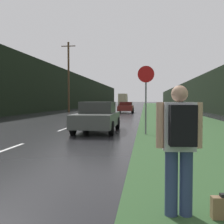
# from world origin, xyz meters

# --- Properties ---
(grass_verge) EXTENTS (6.00, 240.00, 0.02)m
(grass_verge) POSITION_xyz_m (6.91, 40.00, 0.01)
(grass_verge) COLOR #33562D
(grass_verge) RESTS_ON ground_plane
(lane_stripe_b) EXTENTS (0.12, 3.00, 0.01)m
(lane_stripe_b) POSITION_xyz_m (0.00, 7.41, 0.00)
(lane_stripe_b) COLOR silver
(lane_stripe_b) RESTS_ON ground_plane
(lane_stripe_c) EXTENTS (0.12, 3.00, 0.01)m
(lane_stripe_c) POSITION_xyz_m (0.00, 14.41, 0.00)
(lane_stripe_c) COLOR silver
(lane_stripe_c) RESTS_ON ground_plane
(lane_stripe_d) EXTENTS (0.12, 3.00, 0.01)m
(lane_stripe_d) POSITION_xyz_m (0.00, 21.41, 0.00)
(lane_stripe_d) COLOR silver
(lane_stripe_d) RESTS_ON ground_plane
(lane_stripe_e) EXTENTS (0.12, 3.00, 0.01)m
(lane_stripe_e) POSITION_xyz_m (0.00, 28.41, 0.00)
(lane_stripe_e) COLOR silver
(lane_stripe_e) RESTS_ON ground_plane
(treeline_far_side) EXTENTS (2.00, 140.00, 6.72)m
(treeline_far_side) POSITION_xyz_m (-9.91, 50.00, 3.36)
(treeline_far_side) COLOR black
(treeline_far_side) RESTS_ON ground_plane
(treeline_near_side) EXTENTS (2.00, 140.00, 5.03)m
(treeline_near_side) POSITION_xyz_m (12.91, 50.00, 2.52)
(treeline_near_side) COLOR black
(treeline_near_side) RESTS_ON ground_plane
(utility_pole_far) EXTENTS (1.80, 0.24, 8.92)m
(utility_pole_far) POSITION_xyz_m (-5.40, 34.45, 4.59)
(utility_pole_far) COLOR #4C3823
(utility_pole_far) RESTS_ON ground_plane
(stop_sign) EXTENTS (0.73, 0.07, 3.05)m
(stop_sign) POSITION_xyz_m (4.31, 12.02, 1.90)
(stop_sign) COLOR slate
(stop_sign) RESTS_ON ground_plane
(hitchhiker_with_backpack) EXTENTS (0.60, 0.44, 1.72)m
(hitchhiker_with_backpack) POSITION_xyz_m (4.72, 3.16, 0.99)
(hitchhiker_with_backpack) COLOR navy
(hitchhiker_with_backpack) RESTS_ON ground_plane
(car_passing_near) EXTENTS (1.93, 4.47, 1.46)m
(car_passing_near) POSITION_xyz_m (1.95, 13.11, 0.72)
(car_passing_near) COLOR #4C514C
(car_passing_near) RESTS_ON ground_plane
(car_passing_far) EXTENTS (1.87, 4.01, 1.35)m
(car_passing_far) POSITION_xyz_m (1.95, 33.92, 0.69)
(car_passing_far) COLOR maroon
(car_passing_far) RESTS_ON ground_plane
(delivery_truck) EXTENTS (2.44, 7.58, 3.41)m
(delivery_truck) POSITION_xyz_m (-1.95, 79.95, 1.80)
(delivery_truck) COLOR #6E684F
(delivery_truck) RESTS_ON ground_plane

